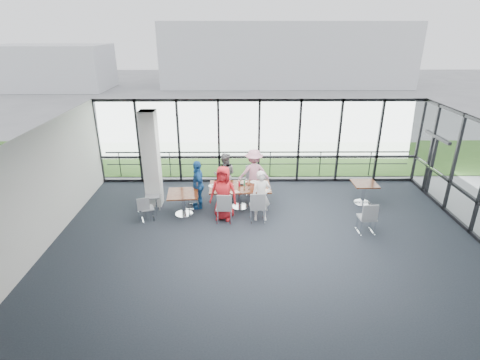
{
  "coord_description": "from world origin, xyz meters",
  "views": [
    {
      "loc": [
        -0.81,
        -8.47,
        5.62
      ],
      "look_at": [
        -0.73,
        2.46,
        1.1
      ],
      "focal_mm": 28.0,
      "sensor_mm": 36.0,
      "label": 1
    }
  ],
  "objects_px": {
    "chair_main_fr": "(253,181)",
    "side_table_left": "(183,196)",
    "diner_near_right": "(261,196)",
    "chair_spare_r": "(367,218)",
    "diner_far_left": "(225,175)",
    "main_table": "(240,190)",
    "chair_spare_lb": "(152,196)",
    "chair_main_nr": "(257,206)",
    "chair_main_fl": "(225,184)",
    "chair_main_end": "(193,194)",
    "structural_column": "(151,160)",
    "diner_near_left": "(223,193)",
    "side_table_right": "(364,187)",
    "diner_end": "(198,184)",
    "chair_spare_la": "(147,208)",
    "diner_far_right": "(254,173)",
    "chair_main_nl": "(224,207)"
  },
  "relations": [
    {
      "from": "structural_column",
      "to": "diner_end",
      "type": "bearing_deg",
      "value": -8.9
    },
    {
      "from": "structural_column",
      "to": "diner_near_left",
      "type": "relative_size",
      "value": 1.85
    },
    {
      "from": "diner_near_left",
      "to": "chair_spare_r",
      "type": "height_order",
      "value": "diner_near_left"
    },
    {
      "from": "diner_far_right",
      "to": "chair_main_nl",
      "type": "xyz_separation_m",
      "value": [
        -0.98,
        -1.93,
        -0.38
      ]
    },
    {
      "from": "chair_main_nr",
      "to": "chair_main_fr",
      "type": "distance_m",
      "value": 1.98
    },
    {
      "from": "diner_end",
      "to": "chair_spare_la",
      "type": "bearing_deg",
      "value": -73.5
    },
    {
      "from": "diner_far_right",
      "to": "diner_end",
      "type": "height_order",
      "value": "diner_far_right"
    },
    {
      "from": "side_table_left",
      "to": "side_table_right",
      "type": "distance_m",
      "value": 6.03
    },
    {
      "from": "side_table_right",
      "to": "chair_main_nl",
      "type": "distance_m",
      "value": 4.84
    },
    {
      "from": "side_table_left",
      "to": "chair_spare_lb",
      "type": "distance_m",
      "value": 1.16
    },
    {
      "from": "diner_near_right",
      "to": "chair_spare_la",
      "type": "xyz_separation_m",
      "value": [
        -3.52,
        0.0,
        -0.4
      ]
    },
    {
      "from": "side_table_left",
      "to": "diner_near_left",
      "type": "relative_size",
      "value": 0.59
    },
    {
      "from": "side_table_left",
      "to": "structural_column",
      "type": "bearing_deg",
      "value": 144.62
    },
    {
      "from": "main_table",
      "to": "chair_main_nr",
      "type": "distance_m",
      "value": 1.1
    },
    {
      "from": "main_table",
      "to": "chair_main_fr",
      "type": "bearing_deg",
      "value": 64.39
    },
    {
      "from": "main_table",
      "to": "diner_near_right",
      "type": "xyz_separation_m",
      "value": [
        0.65,
        -0.87,
        0.17
      ]
    },
    {
      "from": "main_table",
      "to": "chair_spare_lb",
      "type": "xyz_separation_m",
      "value": [
        -2.87,
        -0.11,
        -0.17
      ]
    },
    {
      "from": "diner_far_right",
      "to": "chair_main_nr",
      "type": "bearing_deg",
      "value": 84.41
    },
    {
      "from": "diner_near_right",
      "to": "chair_spare_r",
      "type": "xyz_separation_m",
      "value": [
        3.02,
        -0.82,
        -0.32
      ]
    },
    {
      "from": "diner_near_right",
      "to": "chair_spare_r",
      "type": "distance_m",
      "value": 3.14
    },
    {
      "from": "diner_end",
      "to": "chair_spare_r",
      "type": "xyz_separation_m",
      "value": [
        5.04,
        -1.69,
        -0.34
      ]
    },
    {
      "from": "structural_column",
      "to": "chair_spare_lb",
      "type": "bearing_deg",
      "value": -89.51
    },
    {
      "from": "side_table_left",
      "to": "chair_spare_la",
      "type": "xyz_separation_m",
      "value": [
        -1.08,
        -0.35,
        -0.25
      ]
    },
    {
      "from": "chair_main_fl",
      "to": "diner_far_left",
      "type": "bearing_deg",
      "value": 97.0
    },
    {
      "from": "side_table_right",
      "to": "diner_end",
      "type": "height_order",
      "value": "diner_end"
    },
    {
      "from": "diner_near_left",
      "to": "chair_spare_r",
      "type": "bearing_deg",
      "value": 0.29
    },
    {
      "from": "diner_near_left",
      "to": "chair_main_fl",
      "type": "bearing_deg",
      "value": 102.78
    },
    {
      "from": "chair_main_fr",
      "to": "side_table_left",
      "type": "bearing_deg",
      "value": 39.22
    },
    {
      "from": "chair_main_fl",
      "to": "chair_main_end",
      "type": "height_order",
      "value": "chair_main_end"
    },
    {
      "from": "diner_end",
      "to": "chair_main_fl",
      "type": "xyz_separation_m",
      "value": [
        0.85,
        0.95,
        -0.4
      ]
    },
    {
      "from": "chair_main_end",
      "to": "diner_near_left",
      "type": "bearing_deg",
      "value": 62.43
    },
    {
      "from": "structural_column",
      "to": "chair_main_fl",
      "type": "distance_m",
      "value": 2.72
    },
    {
      "from": "chair_main_nr",
      "to": "chair_spare_la",
      "type": "bearing_deg",
      "value": 176.01
    },
    {
      "from": "main_table",
      "to": "diner_end",
      "type": "bearing_deg",
      "value": 178.21
    },
    {
      "from": "diner_near_left",
      "to": "diner_far_right",
      "type": "bearing_deg",
      "value": 72.14
    },
    {
      "from": "diner_far_left",
      "to": "chair_spare_r",
      "type": "bearing_deg",
      "value": 152.04
    },
    {
      "from": "main_table",
      "to": "side_table_left",
      "type": "xyz_separation_m",
      "value": [
        -1.8,
        -0.52,
        0.02
      ]
    },
    {
      "from": "chair_main_nl",
      "to": "chair_main_end",
      "type": "height_order",
      "value": "chair_main_nl"
    },
    {
      "from": "chair_main_fl",
      "to": "chair_spare_lb",
      "type": "relative_size",
      "value": 0.9
    },
    {
      "from": "side_table_left",
      "to": "chair_spare_r",
      "type": "bearing_deg",
      "value": -12.03
    },
    {
      "from": "diner_near_left",
      "to": "chair_spare_lb",
      "type": "bearing_deg",
      "value": 176.61
    },
    {
      "from": "diner_near_right",
      "to": "chair_spare_lb",
      "type": "bearing_deg",
      "value": 164.84
    },
    {
      "from": "side_table_left",
      "to": "chair_main_nl",
      "type": "distance_m",
      "value": 1.4
    },
    {
      "from": "structural_column",
      "to": "diner_far_left",
      "type": "height_order",
      "value": "structural_column"
    },
    {
      "from": "side_table_right",
      "to": "chair_main_end",
      "type": "bearing_deg",
      "value": -177.54
    },
    {
      "from": "chair_main_nr",
      "to": "side_table_left",
      "type": "bearing_deg",
      "value": 166.93
    },
    {
      "from": "side_table_right",
      "to": "chair_spare_r",
      "type": "bearing_deg",
      "value": -105.05
    },
    {
      "from": "structural_column",
      "to": "chair_main_fl",
      "type": "relative_size",
      "value": 3.82
    },
    {
      "from": "diner_far_left",
      "to": "diner_end",
      "type": "bearing_deg",
      "value": 48.74
    },
    {
      "from": "diner_near_right",
      "to": "chair_spare_r",
      "type": "height_order",
      "value": "diner_near_right"
    }
  ]
}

